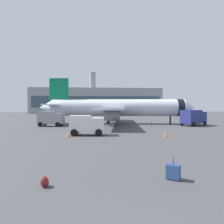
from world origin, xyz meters
name	(u,v)px	position (x,y,z in m)	size (l,w,h in m)	color
airplane_at_gate	(116,108)	(3.79, 40.80, 3.66)	(35.76, 32.35, 10.50)	silver
airplane_taxiing	(178,112)	(37.87, 85.90, 2.06)	(18.00, 20.03, 5.91)	silver
service_truck	(51,118)	(-9.62, 35.48, 1.61)	(5.03, 3.02, 2.90)	gray
fuel_truck	(193,117)	(19.01, 34.81, 1.77)	(6.36, 5.22, 3.20)	navy
cargo_van	(87,124)	(-1.88, 22.44, 1.45)	(4.47, 2.46, 2.60)	white
safety_cone_near	(151,122)	(12.19, 41.41, 0.34)	(0.44, 0.44, 0.69)	#F2590C
safety_cone_mid	(69,135)	(-3.95, 20.77, 0.30)	(0.44, 0.44, 0.62)	#F2590C
safety_cone_far	(166,134)	(7.96, 20.26, 0.29)	(0.44, 0.44, 0.59)	#F2590C
rolling_suitcase	(173,172)	(3.29, 6.31, 0.39)	(0.75, 0.70, 1.10)	navy
traveller_backpack	(45,182)	(-2.79, 5.87, 0.23)	(0.36, 0.40, 0.48)	maroon
terminal_building	(97,101)	(-1.11, 137.51, 9.01)	(92.02, 18.06, 29.79)	gray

